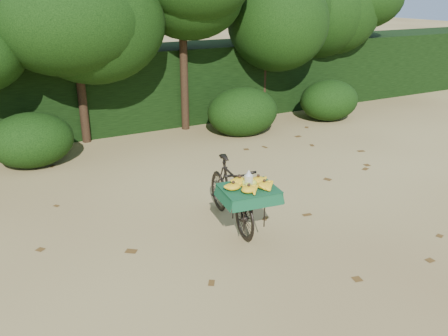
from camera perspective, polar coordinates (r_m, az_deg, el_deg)
ground at (r=6.81m, az=9.61°, el=-6.70°), size 80.00×80.00×0.00m
vendor_bicycle at (r=6.51m, az=0.90°, el=-3.01°), size 0.77×1.73×0.95m
hedge_backdrop at (r=11.86m, az=-9.10°, el=9.81°), size 26.00×1.80×1.80m
tree_row at (r=10.75m, az=-11.32°, el=14.48°), size 14.50×2.00×4.00m
bush_clumps at (r=10.34m, az=-2.58°, el=5.87°), size 8.80×1.70×0.90m
leaf_litter at (r=7.28m, az=6.51°, el=-4.62°), size 7.00×7.30×0.01m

